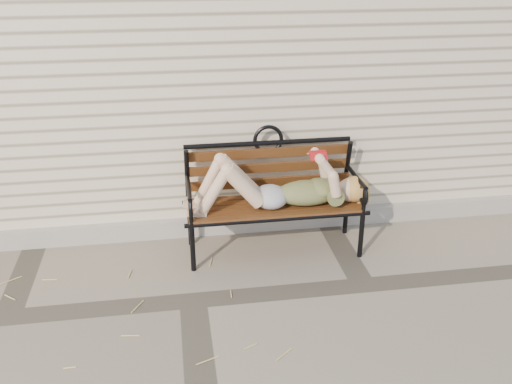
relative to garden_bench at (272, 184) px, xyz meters
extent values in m
plane|color=gray|center=(-0.69, -0.70, -0.54)|extent=(80.00, 80.00, 0.00)
cube|color=beige|center=(-0.69, 2.30, 0.96)|extent=(8.00, 4.00, 3.00)
cube|color=#A7A097|center=(-0.69, 0.27, -0.47)|extent=(8.00, 0.10, 0.15)
cylinder|color=black|center=(-0.66, -0.29, -0.34)|extent=(0.04, 0.04, 0.40)
cylinder|color=black|center=(-0.66, 0.11, -0.34)|extent=(0.04, 0.04, 0.40)
cylinder|color=black|center=(0.66, -0.29, -0.34)|extent=(0.04, 0.04, 0.40)
cylinder|color=black|center=(0.66, 0.11, -0.34)|extent=(0.04, 0.04, 0.40)
cube|color=#583416|center=(0.00, -0.09, -0.14)|extent=(1.36, 0.44, 0.03)
cylinder|color=black|center=(0.00, -0.29, -0.16)|extent=(1.43, 0.04, 0.04)
cylinder|color=black|center=(0.00, 0.11, -0.16)|extent=(1.43, 0.04, 0.04)
torus|color=black|center=(0.00, 0.21, 0.30)|extent=(0.25, 0.03, 0.25)
ellipsoid|color=#092F3F|center=(0.25, -0.12, -0.04)|extent=(0.48, 0.28, 0.19)
ellipsoid|color=#092F3F|center=(0.36, -0.12, 0.00)|extent=(0.23, 0.27, 0.14)
ellipsoid|color=#BBBBC0|center=(-0.04, -0.12, -0.05)|extent=(0.27, 0.30, 0.17)
sphere|color=#D2A58E|center=(0.60, -0.12, -0.04)|extent=(0.20, 0.20, 0.20)
ellipsoid|color=#DA9B52|center=(0.64, -0.12, -0.03)|extent=(0.22, 0.23, 0.21)
cube|color=#AA1316|center=(0.32, -0.12, 0.30)|extent=(0.13, 0.02, 0.02)
cube|color=white|center=(0.32, -0.16, 0.28)|extent=(0.13, 0.08, 0.05)
cube|color=white|center=(0.32, -0.08, 0.28)|extent=(0.13, 0.08, 0.05)
cube|color=#AA1316|center=(0.32, -0.16, 0.28)|extent=(0.13, 0.08, 0.05)
cube|color=#AA1316|center=(0.32, -0.08, 0.28)|extent=(0.13, 0.08, 0.05)
cylinder|color=#E0BF6D|center=(-1.26, -1.22, -0.54)|extent=(0.09, 0.07, 0.01)
cylinder|color=#E0BF6D|center=(-0.44, -1.26, -0.54)|extent=(0.16, 0.05, 0.01)
cylinder|color=#E0BF6D|center=(-0.72, -0.49, -0.54)|extent=(0.09, 0.11, 0.01)
cylinder|color=#E0BF6D|center=(-0.22, -0.77, -0.54)|extent=(0.01, 0.17, 0.01)
cylinder|color=#E0BF6D|center=(-0.46, -1.53, -0.54)|extent=(0.08, 0.08, 0.01)
cylinder|color=#E0BF6D|center=(-0.15, -1.08, -0.54)|extent=(0.13, 0.03, 0.01)
cylinder|color=#E0BF6D|center=(-0.14, -1.42, -0.54)|extent=(0.10, 0.06, 0.01)
cylinder|color=#E0BF6D|center=(-0.71, -0.57, -0.54)|extent=(0.02, 0.10, 0.01)
cylinder|color=#E0BF6D|center=(-0.11, -0.90, -0.54)|extent=(0.01, 0.13, 0.01)
cylinder|color=#E0BF6D|center=(-0.28, -0.79, -0.54)|extent=(0.10, 0.07, 0.01)
cylinder|color=#E0BF6D|center=(-1.97, -0.52, -0.54)|extent=(0.05, 0.07, 0.01)
cylinder|color=#E0BF6D|center=(-1.57, -0.32, -0.54)|extent=(0.07, 0.11, 0.01)
cylinder|color=#E0BF6D|center=(-1.70, -0.70, -0.54)|extent=(0.09, 0.13, 0.01)
cylinder|color=#E0BF6D|center=(-1.63, -0.51, -0.54)|extent=(0.01, 0.09, 0.01)
cylinder|color=#E0BF6D|center=(-0.51, -0.95, -0.54)|extent=(0.06, 0.11, 0.01)
camera|label=1|loc=(-0.77, -4.06, 1.82)|focal=40.00mm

